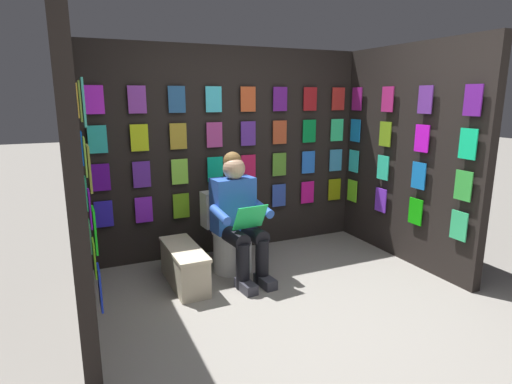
# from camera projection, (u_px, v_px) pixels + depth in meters

# --- Properties ---
(ground_plane) EXTENTS (30.00, 30.00, 0.00)m
(ground_plane) POSITION_uv_depth(u_px,v_px,m) (324.00, 332.00, 3.08)
(ground_plane) COLOR gray
(display_wall_back) EXTENTS (3.17, 0.14, 2.21)m
(display_wall_back) POSITION_uv_depth(u_px,v_px,m) (229.00, 152.00, 4.57)
(display_wall_back) COLOR black
(display_wall_back) RESTS_ON ground
(display_wall_left) EXTENTS (0.14, 1.90, 2.21)m
(display_wall_left) POSITION_uv_depth(u_px,v_px,m) (407.00, 155.00, 4.31)
(display_wall_left) COLOR black
(display_wall_left) RESTS_ON ground
(display_wall_right) EXTENTS (0.14, 1.90, 2.21)m
(display_wall_right) POSITION_uv_depth(u_px,v_px,m) (74.00, 180.00, 3.05)
(display_wall_right) COLOR black
(display_wall_right) RESTS_ON ground
(toilet) EXTENTS (0.43, 0.57, 0.77)m
(toilet) POSITION_uv_depth(u_px,v_px,m) (229.00, 237.00, 4.18)
(toilet) COLOR white
(toilet) RESTS_ON ground
(person_reading) EXTENTS (0.55, 0.71, 1.19)m
(person_reading) POSITION_uv_depth(u_px,v_px,m) (239.00, 216.00, 3.93)
(person_reading) COLOR blue
(person_reading) RESTS_ON ground
(comic_longbox_near) EXTENTS (0.29, 0.78, 0.36)m
(comic_longbox_near) POSITION_uv_depth(u_px,v_px,m) (184.00, 266.00, 3.83)
(comic_longbox_near) COLOR beige
(comic_longbox_near) RESTS_ON ground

